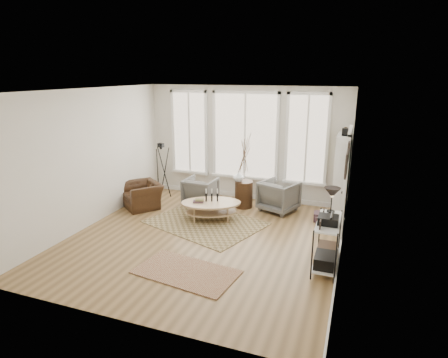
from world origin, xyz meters
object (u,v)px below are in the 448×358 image
at_px(bookcase, 342,176).
at_px(accent_chair, 142,195).
at_px(armchair_left, 201,191).
at_px(side_table, 244,172).
at_px(low_shelf, 327,238).
at_px(armchair_right, 279,196).
at_px(coffee_table, 211,206).

bearing_deg(bookcase, accent_chair, -167.21).
relative_size(armchair_left, accent_chair, 0.81).
relative_size(side_table, accent_chair, 1.97).
relative_size(bookcase, side_table, 1.12).
bearing_deg(low_shelf, armchair_right, 119.18).
distance_m(low_shelf, accent_chair, 4.77).
height_order(bookcase, accent_chair, bookcase).
height_order(coffee_table, side_table, side_table).
xyz_separation_m(side_table, accent_chair, (-2.35, -0.86, -0.58)).
distance_m(armchair_right, side_table, 1.01).
bearing_deg(low_shelf, bookcase, 88.72).
xyz_separation_m(bookcase, armchair_right, (-1.38, -0.15, -0.59)).
relative_size(low_shelf, armchair_right, 1.61).
xyz_separation_m(bookcase, side_table, (-2.24, -0.19, -0.07)).
bearing_deg(armchair_left, armchair_right, -171.36).
distance_m(low_shelf, coffee_table, 2.93).
distance_m(armchair_left, accent_chair, 1.44).
xyz_separation_m(low_shelf, armchair_right, (-1.32, 2.37, -0.14)).
relative_size(bookcase, coffee_table, 1.34).
distance_m(armchair_right, accent_chair, 3.33).
height_order(low_shelf, accent_chair, low_shelf).
bearing_deg(accent_chair, armchair_right, 53.15).
xyz_separation_m(coffee_table, side_table, (0.45, 1.06, 0.56)).
bearing_deg(armchair_right, accent_chair, 36.61).
bearing_deg(armchair_right, coffee_table, 61.01).
xyz_separation_m(bookcase, coffee_table, (-2.69, -1.25, -0.63)).
relative_size(bookcase, armchair_left, 2.73).
xyz_separation_m(armchair_left, side_table, (1.06, 0.20, 0.54)).
bearing_deg(coffee_table, accent_chair, 173.77).
bearing_deg(accent_chair, side_table, 57.70).
relative_size(low_shelf, armchair_left, 1.73).
xyz_separation_m(bookcase, low_shelf, (-0.06, -2.52, -0.44)).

